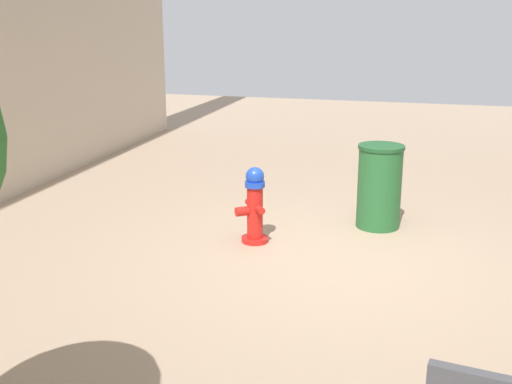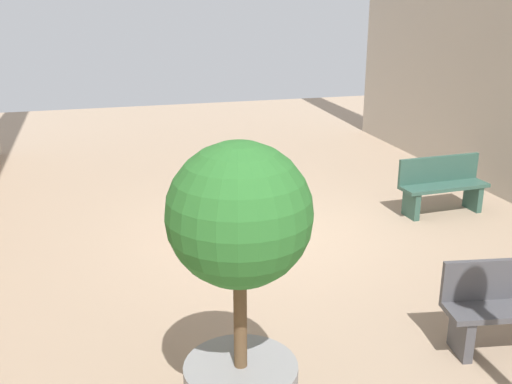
# 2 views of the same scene
# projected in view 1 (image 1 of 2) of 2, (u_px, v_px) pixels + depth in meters

# --- Properties ---
(ground_plane) EXTENTS (23.40, 23.40, 0.00)m
(ground_plane) POSITION_uv_depth(u_px,v_px,m) (341.00, 260.00, 6.48)
(ground_plane) COLOR tan
(fire_hydrant) EXTENTS (0.35, 0.36, 0.83)m
(fire_hydrant) POSITION_uv_depth(u_px,v_px,m) (254.00, 205.00, 6.86)
(fire_hydrant) COLOR red
(fire_hydrant) RESTS_ON ground_plane
(trash_bin) EXTENTS (0.52, 0.52, 0.97)m
(trash_bin) POSITION_uv_depth(u_px,v_px,m) (379.00, 186.00, 7.33)
(trash_bin) COLOR #266633
(trash_bin) RESTS_ON ground_plane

